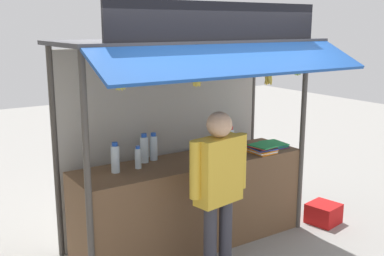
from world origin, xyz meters
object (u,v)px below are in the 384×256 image
Objects in this scene: water_bottle_rear_center at (115,158)px; plastic_crate at (323,213)px; magazine_stack_center at (273,145)px; vendor_person at (219,181)px; banana_bunch_rightmost at (120,81)px; banana_bunch_leftmost at (297,69)px; banana_bunch_inner_right at (197,79)px; banana_bunch_inner_left at (269,76)px; water_bottle_back_right at (138,158)px; magazine_stack_left at (262,149)px; water_bottle_front_right at (154,147)px; water_bottle_mid_left at (144,149)px; water_bottle_right at (231,139)px.

plastic_crate is (2.51, -0.48, -0.98)m from water_bottle_rear_center.
magazine_stack_center is 0.20× the size of vendor_person.
vendor_person is at bearing -21.49° from banana_bunch_rightmost.
vendor_person is at bearing -166.07° from banana_bunch_leftmost.
vendor_person is (0.65, -0.81, -0.13)m from water_bottle_rear_center.
banana_bunch_rightmost is (-2.12, -0.38, 0.93)m from magazine_stack_center.
vendor_person is at bearing -51.08° from water_bottle_rear_center.
banana_bunch_inner_left is at bearing 0.08° from banana_bunch_inner_right.
water_bottle_back_right is 0.88× the size of banana_bunch_rightmost.
vendor_person reaches higher than magazine_stack_left.
magazine_stack_left is (1.68, -0.24, -0.10)m from water_bottle_rear_center.
banana_bunch_rightmost reaches higher than water_bottle_back_right.
water_bottle_front_right reaches higher than magazine_stack_center.
water_bottle_front_right is 1.00m from vendor_person.
banana_bunch_rightmost is at bearing -169.77° from magazine_stack_center.
banana_bunch_rightmost is 3.20m from plastic_crate.
banana_bunch_inner_right is (0.63, -0.50, 0.78)m from water_bottle_rear_center.
banana_bunch_leftmost is (1.92, -0.50, 0.81)m from water_bottle_rear_center.
water_bottle_rear_center is 0.89× the size of plastic_crate.
banana_bunch_rightmost is (-0.39, -0.49, 0.84)m from water_bottle_back_right.
water_bottle_front_right is 0.90× the size of banana_bunch_inner_left.
banana_bunch_inner_right reaches higher than magazine_stack_left.
banana_bunch_rightmost is at bearing -134.78° from water_bottle_front_right.
banana_bunch_inner_left and banana_bunch_inner_right have the same top height.
magazine_stack_left is at bearing -160.87° from vendor_person.
water_bottle_mid_left is 1.35m from magazine_stack_left.
vendor_person reaches higher than magazine_stack_center.
banana_bunch_inner_right reaches higher than water_bottle_right.
banana_bunch_rightmost is (-1.59, -0.53, 0.82)m from water_bottle_right.
banana_bunch_inner_left reaches higher than magazine_stack_center.
banana_bunch_rightmost is 1.27m from vendor_person.
water_bottle_mid_left is at bearing 163.01° from magazine_stack_left.
banana_bunch_inner_left is 0.97× the size of plastic_crate.
water_bottle_rear_center is at bearing 169.18° from plastic_crate.
water_bottle_mid_left is 2.41m from plastic_crate.
plastic_crate is (0.82, -0.23, -0.89)m from magazine_stack_left.
banana_bunch_inner_left is at bearing -18.15° from water_bottle_rear_center.
banana_bunch_inner_left is 2.00m from plastic_crate.
water_bottle_mid_left reaches higher than magazine_stack_left.
water_bottle_right is at bearing 164.15° from magazine_stack_center.
water_bottle_back_right is (-0.15, -0.15, -0.04)m from water_bottle_mid_left.
water_bottle_mid_left is at bearing 170.61° from magazine_stack_center.
banana_bunch_rightmost is at bearing -128.40° from water_bottle_back_right.
plastic_crate is (1.00, 0.02, -1.74)m from banana_bunch_inner_left.
water_bottle_front_right is 1.04× the size of banana_bunch_inner_right.
water_bottle_mid_left is at bearing 149.98° from banana_bunch_inner_left.
water_bottle_right is at bearing -8.42° from water_bottle_front_right.
magazine_stack_left is at bearing -19.82° from water_bottle_front_right.
banana_bunch_inner_right is at bearing -166.63° from magazine_stack_left.
banana_bunch_inner_right is (-1.35, -0.38, 0.90)m from magazine_stack_center.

